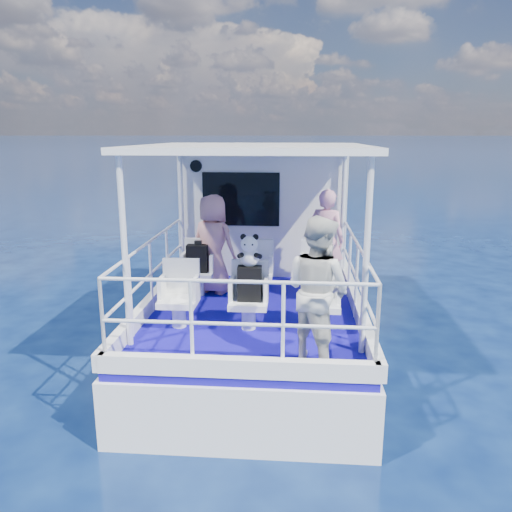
{
  "coord_description": "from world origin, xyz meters",
  "views": [
    {
      "loc": [
        0.57,
        -7.05,
        3.32
      ],
      "look_at": [
        0.04,
        -0.4,
        1.68
      ],
      "focal_mm": 35.0,
      "sensor_mm": 36.0,
      "label": 1
    }
  ],
  "objects_px": {
    "passenger_port_fwd": "(213,244)",
    "panda": "(249,250)",
    "backpack_center": "(250,284)",
    "passenger_stbd_aft": "(318,290)"
  },
  "relations": [
    {
      "from": "passenger_port_fwd",
      "to": "panda",
      "type": "distance_m",
      "value": 1.64
    },
    {
      "from": "passenger_port_fwd",
      "to": "backpack_center",
      "type": "bearing_deg",
      "value": 137.96
    },
    {
      "from": "backpack_center",
      "to": "passenger_stbd_aft",
      "type": "bearing_deg",
      "value": -46.32
    },
    {
      "from": "passenger_port_fwd",
      "to": "passenger_stbd_aft",
      "type": "bearing_deg",
      "value": 145.57
    },
    {
      "from": "panda",
      "to": "passenger_port_fwd",
      "type": "bearing_deg",
      "value": 115.57
    },
    {
      "from": "passenger_stbd_aft",
      "to": "backpack_center",
      "type": "height_order",
      "value": "passenger_stbd_aft"
    },
    {
      "from": "passenger_stbd_aft",
      "to": "backpack_center",
      "type": "relative_size",
      "value": 3.62
    },
    {
      "from": "passenger_port_fwd",
      "to": "backpack_center",
      "type": "xyz_separation_m",
      "value": [
        0.7,
        -1.48,
        -0.17
      ]
    },
    {
      "from": "panda",
      "to": "backpack_center",
      "type": "bearing_deg",
      "value": -83.49
    },
    {
      "from": "backpack_center",
      "to": "panda",
      "type": "xyz_separation_m",
      "value": [
        -0.0,
        0.02,
        0.42
      ]
    }
  ]
}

